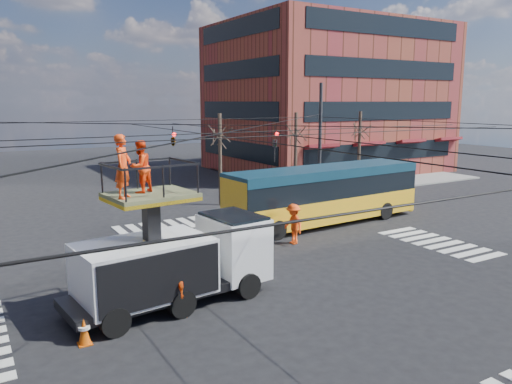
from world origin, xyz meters
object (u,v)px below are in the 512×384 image
object	(u,v)px
worker_ground	(181,292)
flagger	(293,224)
city_bus	(325,193)
traffic_cone	(84,331)
utility_truck	(174,248)

from	to	relation	value
worker_ground	flagger	size ratio (longest dim) A/B	0.84
city_bus	worker_ground	xyz separation A→B (m)	(-11.60, -7.39, -0.90)
flagger	traffic_cone	bearing A→B (deg)	-64.70
city_bus	traffic_cone	size ratio (longest dim) A/B	15.61
city_bus	traffic_cone	xyz separation A→B (m)	(-14.66, -7.73, -1.33)
utility_truck	worker_ground	xyz separation A→B (m)	(-0.27, -1.15, -1.12)
utility_truck	flagger	xyz separation A→B (m)	(7.52, 3.84, -0.97)
city_bus	traffic_cone	world-z (taller)	city_bus
utility_truck	worker_ground	distance (m)	1.63
traffic_cone	flagger	bearing A→B (deg)	26.17
utility_truck	worker_ground	world-z (taller)	utility_truck
city_bus	worker_ground	world-z (taller)	city_bus
utility_truck	traffic_cone	size ratio (longest dim) A/B	9.24
traffic_cone	utility_truck	bearing A→B (deg)	24.12
traffic_cone	city_bus	bearing A→B (deg)	27.79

